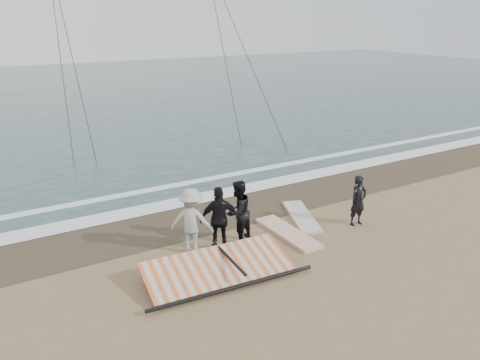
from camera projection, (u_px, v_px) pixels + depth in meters
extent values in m
plane|color=#8C704C|center=(333.00, 262.00, 12.46)|extent=(120.00, 120.00, 0.00)
cube|color=#233838|center=(69.00, 93.00, 39.23)|extent=(120.00, 54.00, 0.02)
cube|color=#4C3D2B|center=(245.00, 206.00, 16.11)|extent=(120.00, 2.80, 0.01)
cube|color=white|center=(226.00, 193.00, 17.24)|extent=(120.00, 0.90, 0.01)
cube|color=white|center=(205.00, 180.00, 18.62)|extent=(120.00, 0.45, 0.01)
imported|color=black|center=(358.00, 201.00, 14.44)|extent=(0.59, 0.39, 1.60)
cube|color=silver|center=(288.00, 233.00, 14.00)|extent=(0.72, 2.51, 0.10)
cube|color=beige|center=(301.00, 216.00, 15.14)|extent=(1.53, 2.53, 0.10)
imported|color=black|center=(238.00, 212.00, 13.30)|extent=(1.09, 0.98, 1.85)
imported|color=black|center=(220.00, 219.00, 12.80)|extent=(1.18, 0.78, 1.87)
imported|color=#B2B2AD|center=(192.00, 221.00, 12.71)|extent=(1.36, 1.28, 1.85)
cube|color=black|center=(201.00, 267.00, 12.12)|extent=(2.59, 0.79, 0.10)
cube|color=orange|center=(218.00, 266.00, 11.65)|extent=(3.82, 1.71, 0.39)
cylinder|color=black|center=(234.00, 288.00, 11.08)|extent=(4.31, 0.41, 0.10)
cylinder|color=black|center=(229.00, 258.00, 11.74)|extent=(0.21, 1.86, 0.08)
cylinder|color=#262626|center=(222.00, 41.00, 26.28)|extent=(0.04, 0.04, 14.05)
cylinder|color=#262626|center=(241.00, 41.00, 25.98)|extent=(0.04, 0.04, 15.00)
cylinder|color=#262626|center=(58.00, 41.00, 23.14)|extent=(0.04, 0.04, 13.52)
cylinder|color=#262626|center=(68.00, 41.00, 23.08)|extent=(0.04, 0.04, 13.89)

